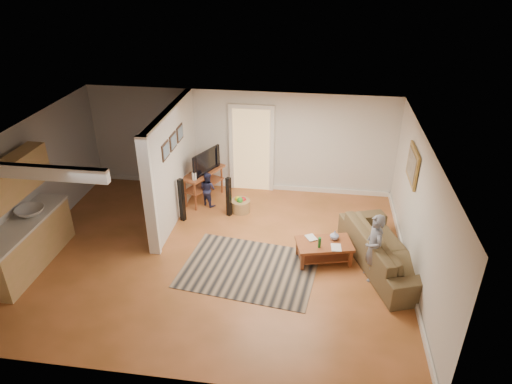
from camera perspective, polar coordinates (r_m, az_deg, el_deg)
ground at (r=9.24m, az=-5.12°, el=-7.81°), size 7.50×7.50×0.00m
room_shell at (r=9.12m, az=-11.46°, el=1.88°), size 7.54×6.02×2.52m
area_rug at (r=8.83m, az=-0.86°, el=-9.57°), size 2.71×2.13×0.01m
sofa at (r=9.26m, az=15.65°, el=-8.81°), size 1.75×2.66×0.72m
coffee_table at (r=8.97m, az=8.59°, el=-6.75°), size 1.17×0.85×0.62m
tv_console at (r=10.87m, az=-6.57°, el=2.21°), size 0.90×1.27×1.03m
speaker_left at (r=10.18m, az=-9.26°, el=-1.00°), size 0.13×0.13×1.02m
speaker_right at (r=10.26m, az=-3.43°, el=-0.61°), size 0.13×0.13×0.96m
toy_basket at (r=10.55m, az=-1.95°, el=-1.65°), size 0.44×0.44×0.39m
child at (r=8.90m, az=13.98°, el=-10.27°), size 0.44×0.55×1.33m
toddler at (r=10.96m, az=-5.95°, el=-1.57°), size 0.51×0.48×0.84m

